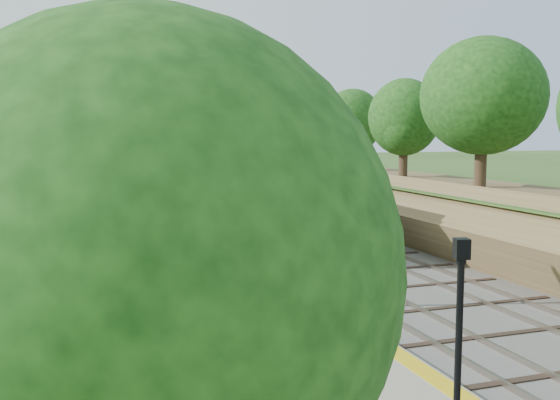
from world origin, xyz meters
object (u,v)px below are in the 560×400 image
object	(u,v)px
lamppost_mid	(458,361)
signal_gantry	(191,144)
train	(150,161)
signal_platform	(302,200)
station_building	(7,165)
signal_farside	(356,168)
lamppost_far	(214,218)

from	to	relation	value
lamppost_mid	signal_gantry	bearing A→B (deg)	83.77
train	signal_platform	size ratio (longest dim) A/B	21.73
station_building	train	xyz separation A→B (m)	(14.00, 42.19, -1.80)
station_building	signal_gantry	xyz separation A→B (m)	(16.47, 24.99, 0.73)
signal_gantry	station_building	bearing A→B (deg)	-123.38
station_building	signal_farside	bearing A→B (deg)	-23.17
train	lamppost_far	size ratio (longest dim) A/B	30.99
signal_gantry	signal_farside	bearing A→B (deg)	-83.67
train	signal_platform	xyz separation A→B (m)	(-2.90, -65.57, 1.54)
station_building	lamppost_far	xyz separation A→B (m)	(10.02, -14.70, -1.95)
signal_gantry	signal_platform	size ratio (longest dim) A/B	1.49
signal_farside	lamppost_mid	bearing A→B (deg)	-111.89
train	lamppost_mid	distance (m)	76.23
lamppost_mid	lamppost_far	distance (m)	19.24
train	signal_farside	world-z (taller)	signal_farside
station_building	train	distance (m)	44.49
train	signal_platform	bearing A→B (deg)	-92.53
signal_farside	station_building	bearing A→B (deg)	156.83
signal_gantry	lamppost_mid	world-z (taller)	signal_gantry
signal_gantry	lamppost_mid	distance (m)	59.34
signal_gantry	signal_farside	size ratio (longest dim) A/B	1.34
signal_gantry	train	world-z (taller)	signal_gantry
signal_gantry	lamppost_mid	bearing A→B (deg)	-96.23
signal_platform	lamppost_mid	bearing A→B (deg)	-95.74
signal_gantry	signal_platform	world-z (taller)	signal_gantry
lamppost_mid	signal_platform	size ratio (longest dim) A/B	0.70
train	signal_farside	bearing A→B (deg)	-83.05
station_building	signal_farside	xyz separation A→B (m)	(20.20, -8.65, -0.13)
station_building	signal_farside	size ratio (longest dim) A/B	1.37
station_building	lamppost_far	distance (m)	17.89
signal_gantry	signal_platform	bearing A→B (deg)	-96.34
signal_gantry	lamppost_far	bearing A→B (deg)	-99.23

